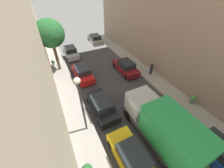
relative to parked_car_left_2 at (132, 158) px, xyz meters
name	(u,v)px	position (x,y,z in m)	size (l,w,h in m)	color
ground	(144,124)	(2.70, 2.13, -0.72)	(32.00, 32.00, 0.00)	#38383D
sidewalk_left	(89,149)	(-2.30, 2.13, -0.64)	(2.00, 44.00, 0.15)	gray
sidewalk_right	(185,104)	(7.70, 2.13, -0.64)	(2.00, 44.00, 0.15)	gray
parked_car_left_2	(132,158)	(0.00, 0.00, 0.00)	(1.78, 4.20, 1.57)	gold
parked_car_left_3	(102,106)	(0.00, 5.06, 0.00)	(1.78, 4.20, 1.57)	black
parked_car_left_4	(83,73)	(0.00, 11.02, 0.00)	(1.78, 4.20, 1.57)	red
parked_car_left_5	(71,52)	(0.00, 17.47, 0.00)	(1.78, 4.20, 1.57)	silver
parked_car_right_2	(214,148)	(5.40, -1.97, 0.00)	(1.78, 4.20, 1.57)	#194799
parked_car_right_3	(126,67)	(5.40, 9.80, 0.00)	(1.78, 4.20, 1.57)	maroon
parked_car_right_4	(95,39)	(5.40, 20.84, 0.00)	(1.78, 4.20, 1.57)	gray
delivery_truck	(163,128)	(2.70, 0.39, 1.07)	(2.26, 6.60, 3.38)	#4C4C51
pedestrian	(152,67)	(7.95, 7.82, 0.35)	(0.40, 0.36, 1.72)	#2D334C
street_tree_0	(50,34)	(-2.29, 14.18, 4.12)	(3.26, 3.26, 6.35)	brown
potted_plant_0	(193,99)	(8.26, 1.92, -0.06)	(0.53, 0.53, 0.92)	slate
potted_plant_4	(53,63)	(-2.88, 15.59, -0.17)	(0.44, 0.44, 0.74)	#B2A899
lamp_post	(81,99)	(-1.90, 3.81, 2.85)	(0.44, 0.44, 5.15)	#333338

